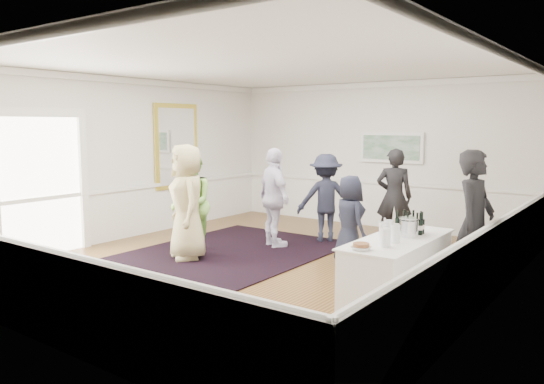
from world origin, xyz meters
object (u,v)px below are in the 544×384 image
Objects in this scene: guest_dark_a at (326,198)px; guest_dark_b at (394,197)px; guest_tan at (187,202)px; guest_green at (191,203)px; ice_bucket at (409,228)px; guest_lilac at (274,198)px; serving_table at (398,270)px; guest_navy at (350,220)px; bartender at (475,224)px; nut_bowl at (361,247)px.

guest_dark_a is 1.30m from guest_dark_b.
guest_dark_a is 0.94× the size of guest_dark_b.
guest_dark_a is (1.19, 2.56, -0.12)m from guest_tan.
ice_bucket is (3.98, -0.04, 0.04)m from guest_green.
serving_table is at bearing -177.02° from guest_lilac.
guest_lilac is (0.84, 1.33, 0.02)m from guest_green.
guest_dark_a reaches higher than guest_navy.
bartender is 3.69m from guest_dark_a.
ice_bucket is (3.14, -1.37, 0.02)m from guest_lilac.
guest_tan is (-3.75, -0.04, 0.56)m from serving_table.
ice_bucket is at bearing 39.42° from guest_green.
guest_green is 1.24× the size of guest_navy.
guest_navy is (-1.36, 1.25, 0.31)m from serving_table.
ice_bucket is (2.61, -2.33, 0.09)m from guest_dark_a.
guest_navy is 2.45m from nut_bowl.
guest_lilac reaches higher than guest_dark_b.
guest_tan is 7.50× the size of ice_bucket.
guest_navy is 5.63× the size of ice_bucket.
guest_green is at bearing 53.89° from guest_navy.
guest_green is at bearing 176.67° from serving_table.
ice_bucket is 1.13× the size of nut_bowl.
guest_lilac reaches higher than guest_navy.
ice_bucket is 1.06m from nut_bowl.
guest_dark_a reaches higher than nut_bowl.
guest_lilac is 8.06× the size of nut_bowl.
ice_bucket reaches higher than serving_table.
serving_table is 1.11× the size of guest_lilac.
guest_dark_b is 7.04× the size of ice_bucket.
guest_green is 2.67m from guest_dark_a.
guest_green reaches higher than guest_navy.
bartender is at bearing 48.65° from serving_table.
bartender reaches higher than serving_table.
guest_lilac is 3.84m from nut_bowl.
guest_lilac reaches higher than serving_table.
guest_tan is 2.73m from guest_navy.
guest_tan reaches higher than serving_table.
guest_dark_b is (2.36, 3.11, -0.06)m from guest_tan.
guest_dark_b reaches higher than guest_green.
guest_tan is 1.06× the size of guest_lilac.
guest_green is at bearing 87.34° from guest_lilac.
guest_navy is 6.39× the size of nut_bowl.
nut_bowl is (-0.16, -1.04, -0.08)m from ice_bucket.
guest_navy is (1.20, -1.27, -0.12)m from guest_dark_a.
guest_dark_b is at bearing 116.52° from ice_bucket.
nut_bowl is at bearing -98.66° from ice_bucket.
guest_tan is 0.33m from guest_green.
serving_table is 0.56m from ice_bucket.
nut_bowl is (-0.81, -1.66, -0.11)m from bartender.
guest_navy is 1.78m from ice_bucket.
guest_dark_a is 3.50m from ice_bucket.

